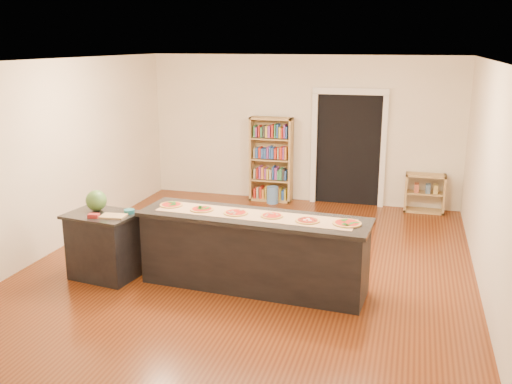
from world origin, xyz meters
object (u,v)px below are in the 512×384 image
(bookshelf, at_px, (271,160))
(waste_bin, at_px, (273,195))
(kitchen_island, at_px, (253,251))
(side_counter, at_px, (104,245))
(watermelon, at_px, (96,200))
(low_shelf, at_px, (425,193))

(bookshelf, distance_m, waste_bin, 0.69)
(kitchen_island, height_order, waste_bin, kitchen_island)
(side_counter, relative_size, waste_bin, 2.72)
(watermelon, bearing_deg, bookshelf, 72.30)
(bookshelf, bearing_deg, waste_bin, -66.71)
(waste_bin, relative_size, watermelon, 1.20)
(bookshelf, distance_m, low_shelf, 2.94)
(side_counter, bearing_deg, kitchen_island, 14.21)
(side_counter, distance_m, waste_bin, 4.27)
(low_shelf, xyz_separation_m, watermelon, (-4.23, -4.14, 0.66))
(side_counter, height_order, low_shelf, side_counter)
(bookshelf, height_order, waste_bin, bookshelf)
(kitchen_island, relative_size, low_shelf, 4.08)
(side_counter, bearing_deg, watermelon, 148.50)
(kitchen_island, xyz_separation_m, watermelon, (-2.11, -0.11, 0.54))
(low_shelf, distance_m, waste_bin, 2.83)
(waste_bin, bearing_deg, bookshelf, 113.29)
(kitchen_island, height_order, watermelon, watermelon)
(low_shelf, bearing_deg, watermelon, -135.57)
(kitchen_island, bearing_deg, side_counter, -169.96)
(side_counter, relative_size, low_shelf, 1.26)
(side_counter, xyz_separation_m, bookshelf, (1.19, 4.26, 0.37))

